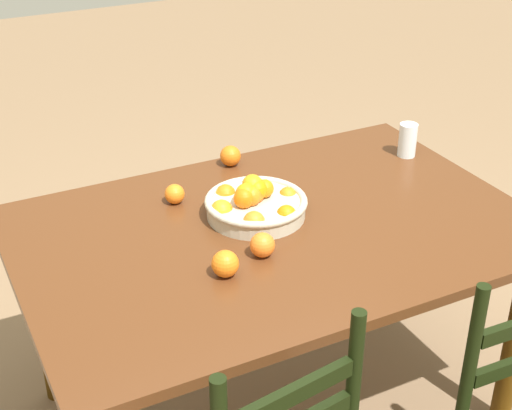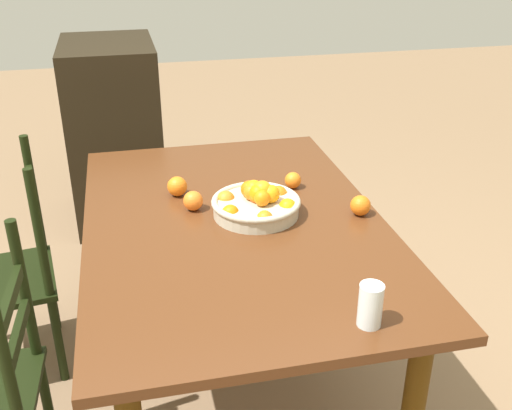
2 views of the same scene
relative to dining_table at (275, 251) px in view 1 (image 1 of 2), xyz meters
name	(u,v)px [view 1 (image 1 of 2)]	position (x,y,z in m)	size (l,w,h in m)	color
ground_plane	(273,407)	(0.00, 0.00, -0.68)	(12.00, 12.00, 0.00)	#816548
dining_table	(275,251)	(0.00, 0.00, 0.00)	(1.63, 1.09, 0.77)	#522C15
fruit_bowl	(254,203)	(0.03, -0.09, 0.14)	(0.33, 0.33, 0.14)	#BEB8A1
orange_loose_0	(230,156)	(-0.06, -0.47, 0.13)	(0.08, 0.08, 0.08)	orange
orange_loose_1	(175,194)	(0.23, -0.29, 0.13)	(0.07, 0.07, 0.07)	orange
orange_loose_2	(225,264)	(0.26, 0.18, 0.13)	(0.08, 0.08, 0.08)	orange
orange_loose_3	(262,245)	(0.12, 0.14, 0.13)	(0.08, 0.08, 0.08)	orange
drinking_glass	(408,140)	(-0.69, -0.25, 0.16)	(0.07, 0.07, 0.13)	silver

